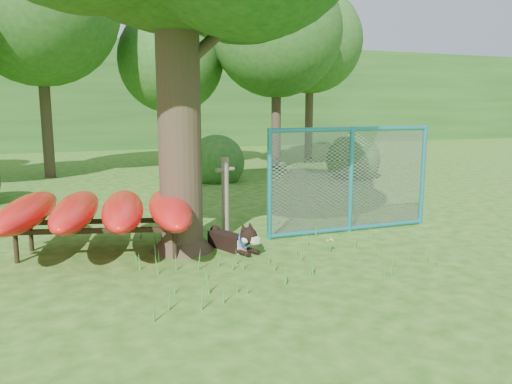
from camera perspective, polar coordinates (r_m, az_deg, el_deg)
name	(u,v)px	position (r m, az deg, el deg)	size (l,w,h in m)	color
ground	(274,274)	(7.29, 2.12, -9.36)	(80.00, 80.00, 0.00)	#245210
wooden_post	(225,194)	(9.31, -3.53, -0.25)	(0.40, 0.20, 1.46)	#6F6653
kayak_rack	(99,210)	(8.40, -17.47, -2.01)	(3.25, 3.50, 0.97)	black
husky_dog	(235,240)	(8.37, -2.41, -5.47)	(0.63, 1.19, 0.54)	black
fence_section	(351,180)	(9.66, 10.79, 1.38)	(3.45, 0.16, 3.36)	teal
wildflower_clump	(330,241)	(8.37, 8.49, -5.55)	(0.11, 0.10, 0.24)	#3E842B
bg_tree_b	(38,5)	(18.56, -23.61, 18.98)	(5.20, 5.20, 8.22)	#33281B
bg_tree_c	(171,60)	(19.84, -9.71, 14.60)	(4.00, 4.00, 6.12)	#33281B
bg_tree_d	(277,32)	(19.16, 2.38, 17.84)	(4.80, 4.80, 7.50)	#33281B
bg_tree_e	(310,41)	(23.17, 6.23, 16.75)	(4.60, 4.60, 7.55)	#33281B
shrub_right	(352,178)	(17.23, 10.97, 1.61)	(1.80, 1.80, 1.80)	#21511A
shrub_mid	(217,181)	(16.20, -4.49, 1.25)	(1.80, 1.80, 1.80)	#21511A
wooded_hillside	(97,97)	(34.40, -17.67, 10.33)	(80.00, 12.00, 6.00)	#21511A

